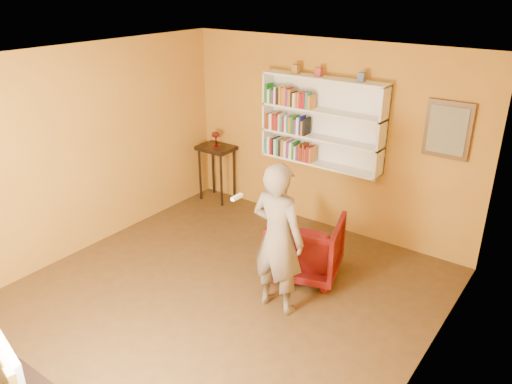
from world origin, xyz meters
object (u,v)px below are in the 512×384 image
television (13,361)px  person (278,239)px  bookshelf (324,122)px  armchair (306,246)px  ruby_lustre (216,136)px  console_table (216,156)px

television → person: bearing=88.9°
bookshelf → armchair: bearing=-67.4°
ruby_lustre → person: (2.45, -1.88, -0.23)m
ruby_lustre → armchair: ruby_lustre is taller
console_table → television: television is taller
console_table → armchair: 2.63m
armchair → television: size_ratio=0.85×
bookshelf → ruby_lustre: bookshelf is taller
console_table → ruby_lustre: 0.33m
bookshelf → television: bookshelf is taller
ruby_lustre → television: 4.86m
console_table → ruby_lustre: size_ratio=3.89×
ruby_lustre → television: size_ratio=0.24×
ruby_lustre → bookshelf: bearing=5.0°
ruby_lustre → console_table: bearing=0.0°
bookshelf → console_table: bookshelf is taller
console_table → armchair: (2.36, -1.10, -0.38)m
bookshelf → ruby_lustre: (-1.83, -0.16, -0.50)m
console_table → ruby_lustre: bearing=180.0°
bookshelf → armchair: size_ratio=2.10×
person → armchair: bearing=-81.7°
armchair → console_table: bearing=-42.2°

